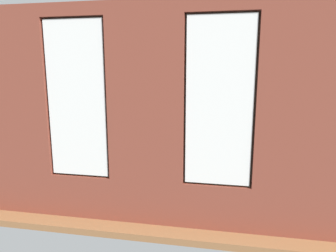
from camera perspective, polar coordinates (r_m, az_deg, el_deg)
The scene contains 17 objects.
ground_plane at distance 7.01m, azimuth 1.32°, elevation -8.16°, with size 7.22×5.89×0.10m, color #99663D.
brick_wall_with_windows at distance 4.18m, azimuth -4.26°, elevation 0.89°, with size 6.62×0.30×3.11m.
white_wall_right at distance 7.71m, azimuth -23.68°, elevation 4.90°, with size 0.10×4.89×3.11m, color silver.
couch_by_window at distance 5.24m, azimuth -7.46°, elevation -10.56°, with size 1.92×0.87×0.80m.
couch_left at distance 7.13m, azimuth 22.84°, elevation -5.52°, with size 1.00×2.04×0.80m.
coffee_table at distance 7.37m, azimuth -0.35°, elevation -3.81°, with size 1.21×0.71×0.43m.
cup_ceramic at distance 7.34m, azimuth -0.35°, elevation -3.06°, with size 0.07×0.07×0.08m, color silver.
candle_jar at distance 7.45m, azimuth -1.37°, elevation -2.74°, with size 0.08×0.08×0.11m, color #B7333D.
remote_gray at distance 7.33m, azimuth -3.31°, elevation -3.35°, with size 0.05×0.17×0.02m, color #59595B.
remote_silver at distance 7.23m, azimuth 0.20°, elevation -3.52°, with size 0.05×0.17×0.02m, color #B2B2B7.
media_console at distance 7.58m, azimuth -21.97°, elevation -4.76°, with size 1.13×0.42×0.59m, color black.
tv_flatscreen at distance 7.44m, azimuth -22.32°, elevation 0.20°, with size 1.13×0.20×0.74m.
papasan_chair at distance 8.57m, azimuth -3.37°, elevation -1.32°, with size 1.02×1.02×0.66m.
potted_plant_mid_room_small at distance 7.72m, azimuth 8.14°, elevation -3.13°, with size 0.37×0.37×0.55m.
potted_plant_beside_window_right at distance 5.95m, azimuth -26.41°, elevation -6.07°, with size 1.08×1.08×1.32m.
potted_plant_foreground_right at distance 9.34m, azimuth -13.05°, elevation 1.45°, with size 0.85×0.85×1.16m.
potted_plant_by_left_couch at distance 8.42m, azimuth 18.20°, elevation -2.05°, with size 0.32×0.32×0.61m.
Camera 1 is at (-1.06, 6.54, 2.24)m, focal length 32.00 mm.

